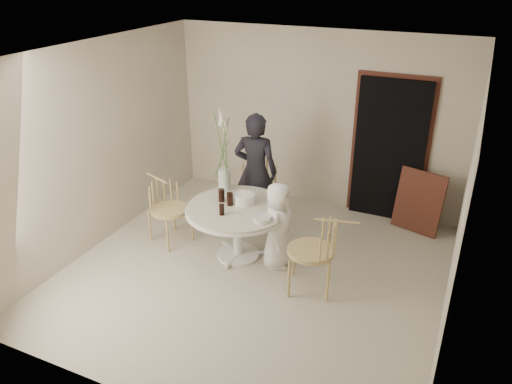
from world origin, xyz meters
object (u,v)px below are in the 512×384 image
at_px(chair_left, 164,200).
at_px(boy, 278,226).
at_px(table, 238,215).
at_px(girl, 256,171).
at_px(birthday_cake, 244,199).
at_px(chair_right, 323,244).
at_px(flower_vase, 224,162).
at_px(chair_far, 259,179).

height_order(chair_left, boy, boy).
bearing_deg(table, girl, 99.30).
bearing_deg(birthday_cake, chair_right, -17.79).
height_order(chair_right, flower_vase, flower_vase).
relative_size(chair_far, birthday_cake, 3.60).
xyz_separation_m(chair_left, flower_vase, (0.76, 0.37, 0.56)).
bearing_deg(table, birthday_cake, 72.21).
relative_size(girl, boy, 1.50).
relative_size(chair_far, chair_left, 1.09).
relative_size(chair_left, boy, 0.79).
distance_m(chair_left, girl, 1.34).
height_order(chair_far, birthday_cake, chair_far).
distance_m(chair_far, flower_vase, 0.91).
relative_size(chair_left, girl, 0.53).
relative_size(girl, flower_vase, 1.46).
relative_size(girl, birthday_cake, 6.30).
bearing_deg(chair_far, birthday_cake, -92.44).
height_order(chair_right, girl, girl).
distance_m(girl, boy, 1.13).
bearing_deg(table, chair_far, 99.88).
height_order(boy, birthday_cake, boy).
xyz_separation_m(table, chair_far, (-0.19, 1.11, 0.02)).
bearing_deg(flower_vase, chair_far, 75.43).
distance_m(chair_left, birthday_cake, 1.20).
xyz_separation_m(table, girl, (-0.14, 0.87, 0.24)).
bearing_deg(chair_right, table, -115.40).
bearing_deg(boy, girl, 28.50).
distance_m(table, birthday_cake, 0.22).
bearing_deg(flower_vase, boy, -21.15).
bearing_deg(birthday_cake, flower_vase, 148.62).
bearing_deg(chair_left, boy, -69.13).
relative_size(chair_far, chair_right, 1.01).
height_order(table, flower_vase, flower_vase).
relative_size(boy, flower_vase, 0.97).
height_order(chair_left, flower_vase, flower_vase).
relative_size(table, boy, 1.17).
xyz_separation_m(table, chair_right, (1.22, -0.25, 0.01)).
xyz_separation_m(girl, birthday_cake, (0.18, -0.74, -0.06)).
xyz_separation_m(chair_far, chair_right, (1.41, -1.36, -0.01)).
bearing_deg(boy, table, 81.68).
xyz_separation_m(chair_left, boy, (1.69, 0.01, -0.01)).
bearing_deg(table, chair_right, -11.72).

